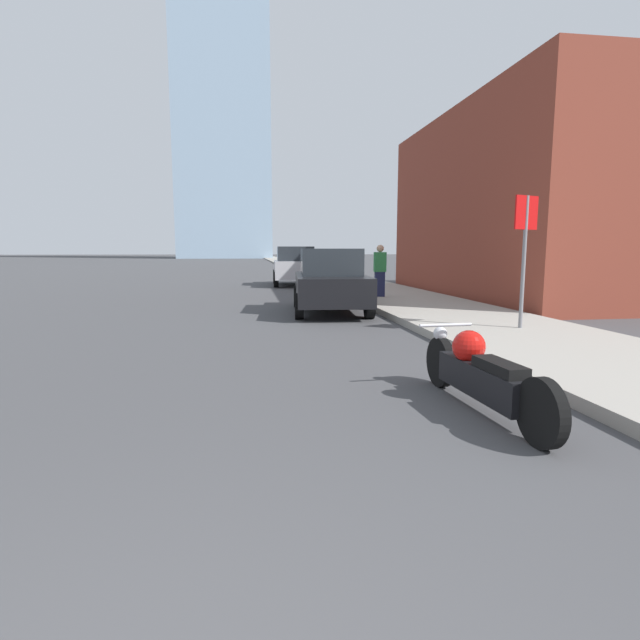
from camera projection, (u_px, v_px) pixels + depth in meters
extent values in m
cube|color=#9E998E|center=(306.00, 269.00, 41.05)|extent=(3.17, 240.00, 0.15)
cube|color=brown|center=(603.00, 207.00, 17.18)|extent=(11.23, 11.30, 6.09)
cube|color=#8CA5BC|center=(223.00, 99.00, 100.58)|extent=(18.39, 18.39, 63.65)
cylinder|color=black|center=(440.00, 362.00, 5.78)|extent=(0.13, 0.58, 0.58)
cylinder|color=black|center=(541.00, 413.00, 3.97)|extent=(0.13, 0.58, 0.58)
cube|color=black|center=(482.00, 380.00, 4.87)|extent=(0.32, 1.43, 0.31)
sphere|color=red|center=(469.00, 347.00, 5.11)|extent=(0.34, 0.34, 0.34)
cube|color=black|center=(500.00, 367.00, 4.55)|extent=(0.25, 0.66, 0.10)
sphere|color=silver|center=(440.00, 333.00, 5.76)|extent=(0.16, 0.16, 0.16)
cylinder|color=silver|center=(446.00, 325.00, 5.62)|extent=(0.62, 0.07, 0.04)
cube|color=black|center=(330.00, 288.00, 12.67)|extent=(2.03, 4.13, 0.66)
cube|color=#23282D|center=(330.00, 262.00, 12.58)|extent=(1.61, 2.03, 0.65)
cylinder|color=black|center=(297.00, 296.00, 13.90)|extent=(0.25, 0.62, 0.61)
cylinder|color=black|center=(355.00, 296.00, 14.00)|extent=(0.25, 0.62, 0.61)
cylinder|color=black|center=(299.00, 306.00, 11.44)|extent=(0.25, 0.62, 0.61)
cylinder|color=black|center=(369.00, 306.00, 11.54)|extent=(0.25, 0.62, 0.61)
cube|color=#BCBCC1|center=(295.00, 269.00, 22.60)|extent=(2.03, 4.07, 0.77)
cube|color=#23282D|center=(295.00, 254.00, 22.50)|extent=(1.67, 1.98, 0.64)
cylinder|color=black|center=(275.00, 277.00, 23.78)|extent=(0.23, 0.68, 0.67)
cylinder|color=black|center=(312.00, 276.00, 23.96)|extent=(0.23, 0.68, 0.67)
cylinder|color=black|center=(276.00, 280.00, 21.34)|extent=(0.23, 0.68, 0.67)
cylinder|color=black|center=(317.00, 279.00, 21.52)|extent=(0.23, 0.68, 0.67)
cylinder|color=slate|center=(524.00, 263.00, 9.09)|extent=(0.07, 0.07, 2.40)
cube|color=red|center=(526.00, 213.00, 8.96)|extent=(0.57, 0.26, 0.60)
cube|color=#1E2347|center=(380.00, 284.00, 15.48)|extent=(0.29, 0.20, 0.77)
cube|color=#2D7F42|center=(380.00, 262.00, 15.39)|extent=(0.36, 0.20, 0.61)
sphere|color=tan|center=(380.00, 248.00, 15.33)|extent=(0.22, 0.22, 0.22)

